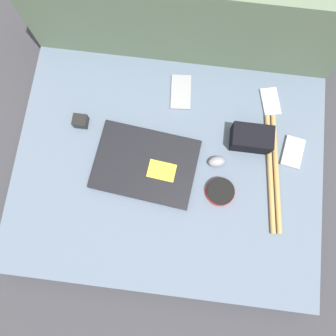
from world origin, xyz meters
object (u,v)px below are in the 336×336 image
object	(u,v)px
speaker_puck	(220,192)
camera_pouch	(251,138)
phone_black	(270,102)
phone_small	(181,92)
charger_brick	(80,121)
phone_silver	(293,152)
laptop	(146,164)
computer_mouse	(217,162)

from	to	relation	value
speaker_puck	camera_pouch	bearing A→B (deg)	65.95
speaker_puck	phone_black	size ratio (longest dim) A/B	0.83
phone_small	camera_pouch	distance (m)	0.29
charger_brick	phone_silver	bearing A→B (deg)	-1.32
laptop	computer_mouse	xyz separation A→B (m)	(0.23, 0.04, 0.00)
camera_pouch	phone_small	bearing A→B (deg)	149.28
laptop	phone_black	distance (m)	0.49
phone_small	charger_brick	size ratio (longest dim) A/B	2.82
speaker_puck	phone_black	distance (m)	0.37
phone_black	camera_pouch	distance (m)	0.17
laptop	charger_brick	xyz separation A→B (m)	(-0.24, 0.12, 0.01)
phone_black	charger_brick	distance (m)	0.66
phone_silver	phone_black	xyz separation A→B (m)	(-0.08, 0.17, -0.00)
speaker_puck	charger_brick	bearing A→B (deg)	159.89
phone_black	speaker_puck	bearing A→B (deg)	-127.31
camera_pouch	laptop	bearing A→B (deg)	-159.65
laptop	camera_pouch	distance (m)	0.36
charger_brick	phone_small	bearing A→B (deg)	25.40
speaker_puck	phone_black	bearing A→B (deg)	66.59
phone_black	phone_small	world-z (taller)	same
phone_black	laptop	bearing A→B (deg)	-159.26
phone_black	charger_brick	bearing A→B (deg)	179.89
speaker_puck	charger_brick	xyz separation A→B (m)	(-0.49, 0.18, 0.01)
phone_silver	camera_pouch	xyz separation A→B (m)	(-0.15, 0.02, 0.03)
laptop	computer_mouse	bearing A→B (deg)	15.06
phone_silver	charger_brick	size ratio (longest dim) A/B	2.42
phone_silver	speaker_puck	bearing A→B (deg)	-134.58
phone_small	camera_pouch	bearing A→B (deg)	-35.38
speaker_puck	phone_small	size ratio (longest dim) A/B	0.70
phone_small	laptop	bearing A→B (deg)	-112.12
computer_mouse	phone_silver	size ratio (longest dim) A/B	0.56
phone_silver	laptop	bearing A→B (deg)	-157.99
phone_black	phone_small	bearing A→B (deg)	166.54
computer_mouse	phone_silver	bearing A→B (deg)	-0.89
speaker_puck	camera_pouch	world-z (taller)	camera_pouch
phone_silver	phone_small	bearing A→B (deg)	166.77
speaker_puck	phone_silver	bearing A→B (deg)	35.40
charger_brick	speaker_puck	bearing A→B (deg)	-20.11
laptop	speaker_puck	distance (m)	0.26
laptop	phone_silver	bearing A→B (deg)	17.98
computer_mouse	phone_black	xyz separation A→B (m)	(0.17, 0.24, -0.01)
phone_silver	camera_pouch	bearing A→B (deg)	-178.51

